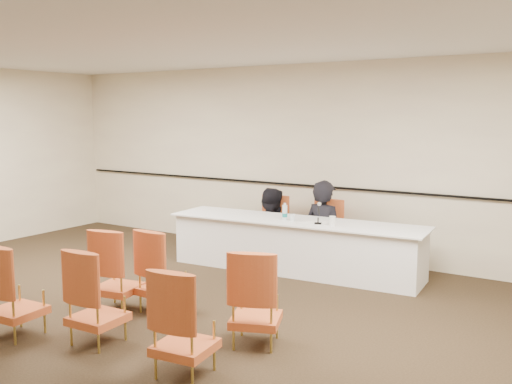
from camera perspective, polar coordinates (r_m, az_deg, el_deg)
floor at (r=6.11m, az=-12.19°, el=-13.61°), size 10.00×10.00×0.00m
ceiling at (r=5.76m, az=-13.07°, el=15.45°), size 10.00×10.00×0.00m
wall_back at (r=9.00m, az=5.79°, el=3.17°), size 10.00×0.04×3.00m
wall_rail at (r=9.01m, az=5.64°, el=0.62°), size 9.80×0.04×0.03m
panel_table at (r=8.12m, az=3.91°, el=-5.37°), size 3.75×1.14×0.74m
panelist_main at (r=8.54m, az=6.79°, el=-4.83°), size 0.73×0.55×1.81m
panelist_main_chair at (r=8.51m, az=6.80°, el=-4.07°), size 0.54×0.54×0.95m
panelist_second at (r=8.91m, az=1.39°, el=-4.73°), size 0.91×0.78×1.61m
panelist_second_chair at (r=8.87m, az=1.39°, el=-3.54°), size 0.54×0.54×0.95m
papers at (r=7.83m, az=5.91°, el=-3.10°), size 0.34×0.27×0.00m
microphone at (r=7.73m, az=6.23°, el=-2.18°), size 0.17×0.23×0.29m
water_bottle at (r=8.02m, az=2.90°, el=-1.96°), size 0.09×0.09×0.24m
drinking_glass at (r=7.95m, az=3.68°, el=-2.56°), size 0.07×0.07×0.10m
coffee_cup at (r=7.65m, az=7.65°, el=-2.90°), size 0.11×0.11×0.13m
aud_chair_front_left at (r=6.69m, az=-13.71°, el=-7.49°), size 0.58×0.58×0.95m
aud_chair_front_mid at (r=6.55m, az=-9.31°, el=-7.72°), size 0.51×0.51×0.95m
aud_chair_front_right at (r=5.55m, az=-0.02°, el=-10.43°), size 0.65×0.65×0.95m
aud_chair_back_left at (r=6.24m, az=-22.88°, el=-8.99°), size 0.53×0.53×0.95m
aud_chair_back_mid at (r=5.79m, az=-15.59°, el=-9.97°), size 0.53×0.53×0.95m
aud_chair_back_right at (r=4.97m, az=-7.13°, el=-12.72°), size 0.56×0.56×0.95m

